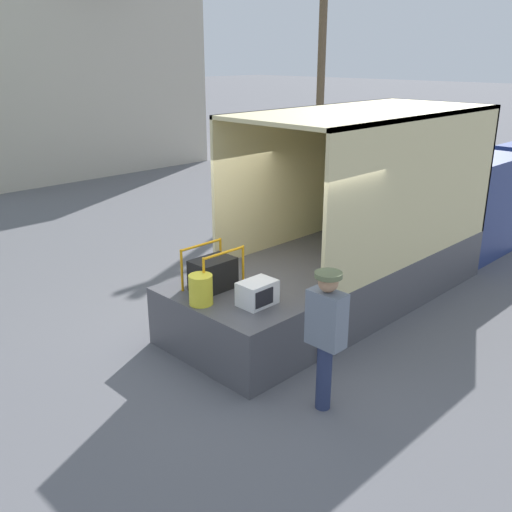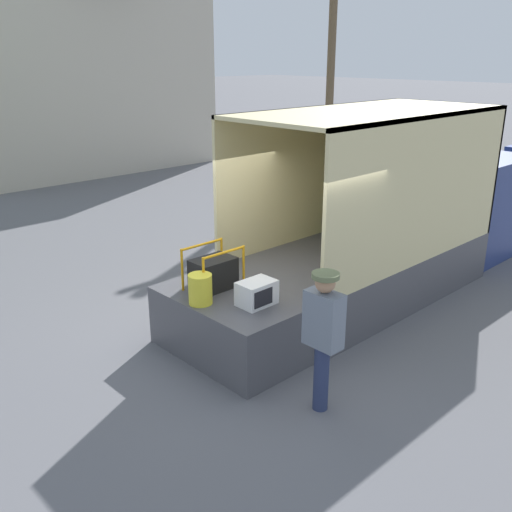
# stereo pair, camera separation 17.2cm
# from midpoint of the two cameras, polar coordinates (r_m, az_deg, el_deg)

# --- Properties ---
(ground_plane) EXTENTS (160.00, 160.00, 0.00)m
(ground_plane) POSITION_cam_midpoint_polar(r_m,az_deg,el_deg) (8.56, 1.35, -8.11)
(ground_plane) COLOR slate
(box_truck) EXTENTS (6.91, 2.19, 3.15)m
(box_truck) POSITION_cam_midpoint_polar(r_m,az_deg,el_deg) (11.15, 15.87, 2.79)
(box_truck) COLOR navy
(box_truck) RESTS_ON ground
(tailgate_deck) EXTENTS (1.29, 2.08, 0.87)m
(tailgate_deck) POSITION_cam_midpoint_polar(r_m,az_deg,el_deg) (7.97, -1.95, -6.83)
(tailgate_deck) COLOR #4C4C51
(tailgate_deck) RESTS_ON ground
(microwave) EXTENTS (0.49, 0.36, 0.32)m
(microwave) POSITION_cam_midpoint_polar(r_m,az_deg,el_deg) (7.45, 0.74, -3.73)
(microwave) COLOR white
(microwave) RESTS_ON tailgate_deck
(portable_generator) EXTENTS (0.75, 0.51, 0.61)m
(portable_generator) POSITION_cam_midpoint_polar(r_m,az_deg,el_deg) (7.97, -3.55, -1.67)
(portable_generator) COLOR black
(portable_generator) RESTS_ON tailgate_deck
(orange_bucket) EXTENTS (0.32, 0.32, 0.40)m
(orange_bucket) POSITION_cam_midpoint_polar(r_m,az_deg,el_deg) (7.49, -4.94, -3.32)
(orange_bucket) COLOR yellow
(orange_bucket) RESTS_ON tailgate_deck
(worker_person) EXTENTS (0.31, 0.44, 1.72)m
(worker_person) POSITION_cam_midpoint_polar(r_m,az_deg,el_deg) (6.53, 7.51, -7.14)
(worker_person) COLOR navy
(worker_person) RESTS_ON ground
(house_backdrop) EXTENTS (9.21, 6.71, 9.26)m
(house_backdrop) POSITION_cam_midpoint_polar(r_m,az_deg,el_deg) (22.87, -18.65, 20.48)
(house_backdrop) COLOR beige
(house_backdrop) RESTS_ON ground
(utility_pole) EXTENTS (1.80, 0.28, 9.42)m
(utility_pole) POSITION_cam_midpoint_polar(r_m,az_deg,el_deg) (20.98, 7.92, 21.84)
(utility_pole) COLOR brown
(utility_pole) RESTS_ON ground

